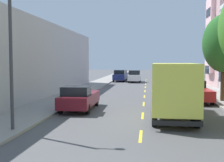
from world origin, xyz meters
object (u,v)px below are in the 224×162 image
street_lamp (14,45)px  parked_sedan_champagne (179,81)px  parked_suv_silver (183,83)px  parked_pickup_red (196,92)px  parked_pickup_charcoal (123,75)px  parked_suv_navy (120,76)px  delivery_box_truck (173,87)px  street_tree_third (224,44)px  moving_white_sedan (135,76)px  parked_pickup_burgundy (79,98)px  parked_suv_sky (170,74)px

street_lamp → parked_sedan_champagne: bearing=68.3°
parked_suv_silver → parked_pickup_red: bearing=-89.4°
parked_pickup_red → parked_pickup_charcoal: size_ratio=1.00×
parked_suv_navy → parked_pickup_red: bearing=-69.9°
parked_pickup_charcoal → parked_sedan_champagne: bearing=-60.8°
delivery_box_truck → street_tree_third: bearing=57.5°
parked_pickup_charcoal → parked_sedan_champagne: (8.77, -15.70, -0.08)m
moving_white_sedan → parked_pickup_red: bearing=-74.5°
parked_suv_silver → delivery_box_truck: bearing=-99.0°
street_lamp → parked_pickup_burgundy: (1.54, 6.62, -3.34)m
parked_suv_sky → street_lamp: bearing=-103.9°
parked_suv_sky → parked_sedan_champagne: size_ratio=1.07×
delivery_box_truck → parked_suv_navy: delivery_box_truck is taller
parked_suv_navy → parked_suv_sky: bearing=34.8°
street_lamp → parked_suv_navy: bearing=87.4°
parked_pickup_red → parked_sedan_champagne: bearing=89.8°
parked_suv_silver → parked_sedan_champagne: bearing=88.7°
delivery_box_truck → moving_white_sedan: 29.72m
parked_pickup_burgundy → parked_pickup_charcoal: bearing=90.0°
street_lamp → parked_sedan_champagne: (10.31, 25.90, -3.41)m
parked_pickup_charcoal → parked_pickup_burgundy: same height
street_tree_third → parked_pickup_red: (-2.09, 0.23, -4.00)m
street_tree_third → parked_suv_sky: street_tree_third is taller
street_tree_third → parked_suv_sky: 30.21m
parked_pickup_red → parked_pickup_burgundy: same height
delivery_box_truck → moving_white_sedan: size_ratio=1.60×
parked_suv_silver → parked_pickup_charcoal: (-8.64, 21.81, -0.16)m
delivery_box_truck → street_lamp: bearing=-150.0°
parked_suv_navy → parked_sedan_champagne: bearing=-48.0°
parked_suv_silver → moving_white_sedan: 15.40m
delivery_box_truck → moving_white_sedan: delivery_box_truck is taller
street_tree_third → delivery_box_truck: size_ratio=0.92×
parked_suv_sky → parked_sedan_champagne: parked_suv_sky is taller
street_tree_third → parked_suv_navy: 26.46m
street_lamp → parked_pickup_burgundy: street_lamp is taller
parked_suv_silver → parked_sedan_champagne: parked_suv_silver is taller
delivery_box_truck → parked_pickup_burgundy: 6.64m
parked_suv_silver → parked_pickup_burgundy: size_ratio=0.91×
street_tree_third → street_lamp: (-12.35, -11.70, -0.66)m
street_lamp → moving_white_sedan: bearing=83.0°
parked_suv_silver → parked_pickup_charcoal: size_ratio=0.91×
parked_pickup_red → parked_suv_sky: parked_suv_sky is taller
parked_suv_silver → parked_pickup_burgundy: bearing=-123.2°
parked_pickup_red → parked_sedan_champagne: parked_pickup_red is taller
parked_suv_sky → parked_sedan_champagne: bearing=-89.8°
street_lamp → parked_suv_silver: 22.48m
parked_suv_navy → parked_sedan_champagne: size_ratio=1.06×
parked_pickup_charcoal → parked_sedan_champagne: size_ratio=1.17×
street_lamp → parked_pickup_burgundy: 7.57m
street_lamp → moving_white_sedan: 34.37m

